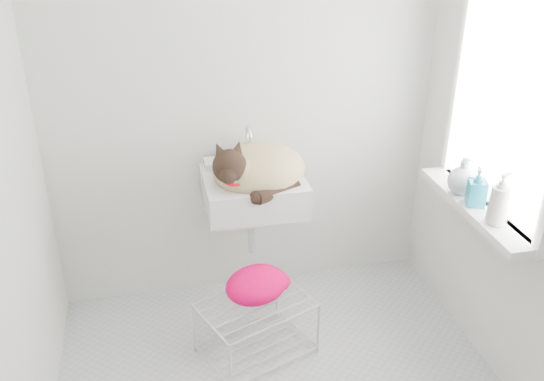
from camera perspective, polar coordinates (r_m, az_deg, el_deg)
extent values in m
cube|color=silver|center=(3.29, -2.79, 9.53)|extent=(2.20, 0.02, 2.50)
cube|color=silver|center=(2.83, 23.64, 4.30)|extent=(0.02, 2.00, 2.50)
cube|color=white|center=(2.94, 21.61, 7.58)|extent=(0.01, 0.80, 1.00)
cube|color=white|center=(2.93, 21.36, 7.57)|extent=(0.04, 0.90, 1.10)
cube|color=white|center=(3.10, 18.85, -1.54)|extent=(0.16, 0.88, 0.04)
cube|color=white|center=(3.20, -1.80, 1.32)|extent=(0.53, 0.47, 0.21)
ellipsoid|color=tan|center=(3.18, -1.24, 1.79)|extent=(0.54, 0.48, 0.25)
sphere|color=black|center=(3.04, -4.38, 2.81)|extent=(0.20, 0.20, 0.18)
torus|color=#A60811|center=(3.06, -3.95, 1.92)|extent=(0.18, 0.17, 0.07)
cube|color=beige|center=(3.23, -1.54, -13.19)|extent=(0.64, 0.55, 0.32)
ellipsoid|color=#CC0002|center=(3.15, -1.50, -9.63)|extent=(0.42, 0.39, 0.14)
imported|color=silver|center=(2.94, 20.57, -2.96)|extent=(0.09, 0.09, 0.22)
imported|color=#105E7A|center=(3.08, 18.81, -1.30)|extent=(0.11, 0.11, 0.19)
imported|color=silver|center=(3.18, 17.60, -0.16)|extent=(0.18, 0.18, 0.19)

